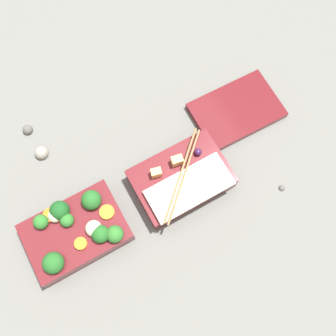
% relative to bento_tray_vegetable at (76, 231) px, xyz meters
% --- Properties ---
extents(ground_plane, '(3.00, 3.00, 0.00)m').
position_rel_bento_tray_vegetable_xyz_m(ground_plane, '(0.11, -0.01, -0.03)').
color(ground_plane, slate).
extents(bento_tray_vegetable, '(0.21, 0.14, 0.08)m').
position_rel_bento_tray_vegetable_xyz_m(bento_tray_vegetable, '(0.00, 0.00, 0.00)').
color(bento_tray_vegetable, maroon).
rests_on(bento_tray_vegetable, ground_plane).
extents(bento_tray_rice, '(0.21, 0.16, 0.07)m').
position_rel_bento_tray_vegetable_xyz_m(bento_tray_rice, '(0.25, -0.01, -0.00)').
color(bento_tray_rice, maroon).
rests_on(bento_tray_rice, ground_plane).
extents(bento_lid, '(0.20, 0.14, 0.02)m').
position_rel_bento_tray_vegetable_xyz_m(bento_lid, '(0.45, 0.08, -0.02)').
color(bento_lid, maroon).
rests_on(bento_lid, ground_plane).
extents(pebble_0, '(0.02, 0.02, 0.02)m').
position_rel_bento_tray_vegetable_xyz_m(pebble_0, '(-0.00, 0.28, -0.03)').
color(pebble_0, '#595651').
rests_on(pebble_0, ground_plane).
extents(pebble_1, '(0.01, 0.01, 0.01)m').
position_rel_bento_tray_vegetable_xyz_m(pebble_1, '(0.44, -0.13, -0.03)').
color(pebble_1, '#595651').
rests_on(pebble_1, ground_plane).
extents(pebble_2, '(0.03, 0.03, 0.03)m').
position_rel_bento_tray_vegetable_xyz_m(pebble_2, '(0.00, 0.21, -0.02)').
color(pebble_2, gray).
rests_on(pebble_2, ground_plane).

